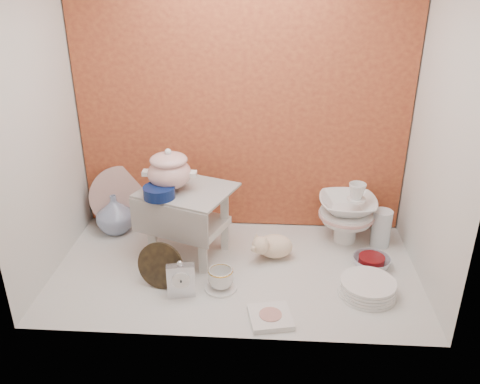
% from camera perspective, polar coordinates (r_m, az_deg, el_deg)
% --- Properties ---
extents(ground, '(1.80, 1.80, 0.00)m').
position_cam_1_polar(ground, '(2.53, -0.49, -8.81)').
color(ground, silver).
rests_on(ground, ground).
extents(niche_shell, '(1.86, 1.03, 1.53)m').
position_cam_1_polar(niche_shell, '(2.33, -0.25, 13.13)').
color(niche_shell, '#BE5D2F').
rests_on(niche_shell, ground).
extents(step_stool, '(0.53, 0.50, 0.37)m').
position_cam_1_polar(step_stool, '(2.58, -5.89, -3.43)').
color(step_stool, silver).
rests_on(step_stool, ground).
extents(soup_tureen, '(0.31, 0.31, 0.22)m').
position_cam_1_polar(soup_tureen, '(2.47, -8.10, 2.60)').
color(soup_tureen, white).
rests_on(soup_tureen, step_stool).
extents(cobalt_bowl, '(0.20, 0.20, 0.06)m').
position_cam_1_polar(cobalt_bowl, '(2.42, -9.22, -0.01)').
color(cobalt_bowl, '#09184A').
rests_on(cobalt_bowl, step_stool).
extents(floral_platter, '(0.37, 0.21, 0.35)m').
position_cam_1_polar(floral_platter, '(2.94, -13.42, -0.52)').
color(floral_platter, silver).
rests_on(floral_platter, ground).
extents(blue_white_vase, '(0.26, 0.26, 0.22)m').
position_cam_1_polar(blue_white_vase, '(2.90, -14.11, -2.42)').
color(blue_white_vase, silver).
rests_on(blue_white_vase, ground).
extents(lacquer_tray, '(0.24, 0.11, 0.23)m').
position_cam_1_polar(lacquer_tray, '(2.39, -9.08, -8.31)').
color(lacquer_tray, black).
rests_on(lacquer_tray, ground).
extents(mantel_clock, '(0.13, 0.07, 0.19)m').
position_cam_1_polar(mantel_clock, '(2.32, -6.78, -9.83)').
color(mantel_clock, silver).
rests_on(mantel_clock, ground).
extents(plush_pig, '(0.26, 0.21, 0.14)m').
position_cam_1_polar(plush_pig, '(2.60, 4.01, -6.15)').
color(plush_pig, beige).
rests_on(plush_pig, ground).
extents(teacup_saucer, '(0.18, 0.18, 0.01)m').
position_cam_1_polar(teacup_saucer, '(2.40, -2.20, -10.87)').
color(teacup_saucer, white).
rests_on(teacup_saucer, ground).
extents(gold_rim_teacup, '(0.16, 0.16, 0.10)m').
position_cam_1_polar(gold_rim_teacup, '(2.37, -2.23, -9.81)').
color(gold_rim_teacup, white).
rests_on(gold_rim_teacup, teacup_saucer).
extents(lattice_dish, '(0.21, 0.21, 0.02)m').
position_cam_1_polar(lattice_dish, '(2.22, 3.50, -14.08)').
color(lattice_dish, white).
rests_on(lattice_dish, ground).
extents(dinner_plate_stack, '(0.36, 0.36, 0.07)m').
position_cam_1_polar(dinner_plate_stack, '(2.42, 14.39, -10.54)').
color(dinner_plate_stack, white).
rests_on(dinner_plate_stack, ground).
extents(crystal_bowl, '(0.19, 0.19, 0.06)m').
position_cam_1_polar(crystal_bowl, '(2.62, 14.77, -7.80)').
color(crystal_bowl, silver).
rests_on(crystal_bowl, ground).
extents(clear_glass_vase, '(0.11, 0.11, 0.21)m').
position_cam_1_polar(clear_glass_vase, '(2.79, 15.85, -4.00)').
color(clear_glass_vase, silver).
rests_on(clear_glass_vase, ground).
extents(porcelain_tower, '(0.41, 0.41, 0.35)m').
position_cam_1_polar(porcelain_tower, '(2.75, 12.13, -2.26)').
color(porcelain_tower, white).
rests_on(porcelain_tower, ground).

